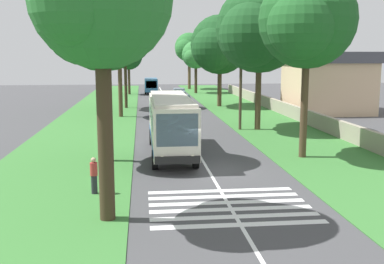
% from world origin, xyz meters
% --- Properties ---
extents(ground, '(160.00, 160.00, 0.00)m').
position_xyz_m(ground, '(0.00, 0.00, 0.00)').
color(ground, '#424244').
extents(grass_verge_left, '(120.00, 8.00, 0.04)m').
position_xyz_m(grass_verge_left, '(15.00, 8.20, 0.02)').
color(grass_verge_left, '#387533').
rests_on(grass_verge_left, ground).
extents(grass_verge_right, '(120.00, 8.00, 0.04)m').
position_xyz_m(grass_verge_right, '(15.00, -8.20, 0.02)').
color(grass_verge_right, '#387533').
rests_on(grass_verge_right, ground).
extents(centre_line, '(110.00, 0.16, 0.01)m').
position_xyz_m(centre_line, '(15.00, 0.00, 0.00)').
color(centre_line, silver).
rests_on(centre_line, ground).
extents(coach_bus, '(11.16, 2.62, 3.73)m').
position_xyz_m(coach_bus, '(4.51, 1.80, 2.15)').
color(coach_bus, silver).
rests_on(coach_bus, ground).
extents(zebra_crossing, '(4.95, 6.80, 0.01)m').
position_xyz_m(zebra_crossing, '(-6.25, 0.00, 0.00)').
color(zebra_crossing, silver).
rests_on(zebra_crossing, ground).
extents(trailing_car_0, '(4.30, 1.78, 1.43)m').
position_xyz_m(trailing_car_0, '(23.74, 1.69, 0.67)').
color(trailing_car_0, navy).
rests_on(trailing_car_0, ground).
extents(trailing_car_1, '(4.30, 1.78, 1.43)m').
position_xyz_m(trailing_car_1, '(33.72, -1.58, 0.67)').
color(trailing_car_1, black).
rests_on(trailing_car_1, ground).
extents(trailing_car_2, '(4.30, 1.78, 1.43)m').
position_xyz_m(trailing_car_2, '(39.85, -1.65, 0.67)').
color(trailing_car_2, '#B7A893').
rests_on(trailing_car_2, ground).
extents(trailing_car_3, '(4.30, 1.78, 1.43)m').
position_xyz_m(trailing_car_3, '(45.92, -2.06, 0.67)').
color(trailing_car_3, '#B7A893').
rests_on(trailing_car_3, ground).
extents(trailing_minibus_0, '(6.00, 2.14, 2.53)m').
position_xyz_m(trailing_minibus_0, '(54.05, 2.02, 1.55)').
color(trailing_minibus_0, teal).
rests_on(trailing_minibus_0, ground).
extents(roadside_tree_left_0, '(5.68, 4.98, 10.25)m').
position_xyz_m(roadside_tree_left_0, '(23.74, 5.88, 7.66)').
color(roadside_tree_left_0, '#4C3826').
rests_on(roadside_tree_left_0, grass_verge_left).
extents(roadside_tree_left_1, '(8.13, 6.77, 11.90)m').
position_xyz_m(roadside_tree_left_1, '(31.86, 5.75, 8.41)').
color(roadside_tree_left_1, '#3D2D1E').
rests_on(roadside_tree_left_1, grass_verge_left).
extents(roadside_tree_left_2, '(7.63, 6.07, 11.32)m').
position_xyz_m(roadside_tree_left_2, '(2.94, 5.97, 8.15)').
color(roadside_tree_left_2, '#4C3826').
rests_on(roadside_tree_left_2, grass_verge_left).
extents(roadside_tree_left_3, '(5.80, 5.21, 10.95)m').
position_xyz_m(roadside_tree_left_3, '(-7.37, 5.10, 8.22)').
color(roadside_tree_left_3, '#3D2D1E').
rests_on(roadside_tree_left_3, grass_verge_left).
extents(roadside_tree_left_4, '(5.28, 4.48, 8.47)m').
position_xyz_m(roadside_tree_left_4, '(52.58, 5.73, 6.14)').
color(roadside_tree_left_4, '#3D2D1E').
rests_on(roadside_tree_left_4, grass_verge_left).
extents(roadside_tree_right_0, '(5.73, 4.70, 8.81)m').
position_xyz_m(roadside_tree_right_0, '(53.95, -5.48, 6.34)').
color(roadside_tree_right_0, '#3D2D1E').
rests_on(roadside_tree_right_0, grass_verge_right).
extents(roadside_tree_right_1, '(6.98, 5.85, 11.30)m').
position_xyz_m(roadside_tree_right_1, '(2.64, -6.14, 8.24)').
color(roadside_tree_right_1, '#4C3826').
rests_on(roadside_tree_right_1, grass_verge_right).
extents(roadside_tree_right_2, '(9.25, 7.37, 12.13)m').
position_xyz_m(roadside_tree_right_2, '(13.84, -6.00, 8.27)').
color(roadside_tree_right_2, '#4C3826').
rests_on(roadside_tree_right_2, grass_verge_right).
extents(roadside_tree_right_3, '(8.88, 7.36, 11.27)m').
position_xyz_m(roadside_tree_right_3, '(32.56, -5.84, 7.45)').
color(roadside_tree_right_3, '#4C3826').
rests_on(roadside_tree_right_3, grass_verge_right).
extents(roadside_tree_right_4, '(6.82, 5.53, 10.59)m').
position_xyz_m(roadside_tree_right_4, '(63.86, -5.31, 7.70)').
color(roadside_tree_right_4, brown).
rests_on(roadside_tree_right_4, grass_verge_right).
extents(utility_pole, '(0.24, 1.40, 7.66)m').
position_xyz_m(utility_pole, '(13.89, -4.73, 4.01)').
color(utility_pole, '#473828').
rests_on(utility_pole, grass_verge_right).
extents(roadside_wall, '(70.00, 0.40, 1.33)m').
position_xyz_m(roadside_wall, '(20.00, -11.60, 0.70)').
color(roadside_wall, '#9E937F').
rests_on(roadside_wall, grass_verge_right).
extents(roadside_building, '(9.37, 8.51, 6.70)m').
position_xyz_m(roadside_building, '(25.34, -17.03, 3.42)').
color(roadside_building, beige).
rests_on(roadside_building, ground).
extents(pedestrian, '(0.34, 0.34, 1.69)m').
position_xyz_m(pedestrian, '(-3.93, 5.85, 0.91)').
color(pedestrian, '#26262D').
rests_on(pedestrian, grass_verge_left).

